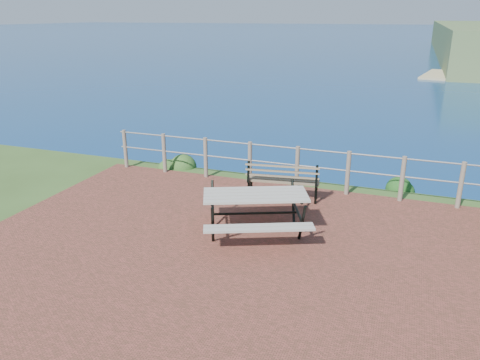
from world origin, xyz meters
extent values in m
cube|color=brown|center=(0.00, 0.00, 0.00)|extent=(10.00, 7.00, 0.12)
plane|color=navy|center=(0.00, 200.00, 0.00)|extent=(1200.00, 1200.00, 0.00)
cylinder|color=#6B5B4C|center=(-4.60, 3.35, 0.52)|extent=(0.10, 0.10, 1.00)
cylinder|color=#6B5B4C|center=(-3.45, 3.35, 0.52)|extent=(0.10, 0.10, 1.00)
cylinder|color=#6B5B4C|center=(-2.30, 3.35, 0.52)|extent=(0.10, 0.10, 1.00)
cylinder|color=#6B5B4C|center=(-1.15, 3.35, 0.52)|extent=(0.10, 0.10, 1.00)
cylinder|color=#6B5B4C|center=(0.00, 3.35, 0.52)|extent=(0.10, 0.10, 1.00)
cylinder|color=#6B5B4C|center=(1.15, 3.35, 0.52)|extent=(0.10, 0.10, 1.00)
cylinder|color=#6B5B4C|center=(2.30, 3.35, 0.52)|extent=(0.10, 0.10, 1.00)
cylinder|color=#6B5B4C|center=(3.45, 3.35, 0.52)|extent=(0.10, 0.10, 1.00)
cylinder|color=slate|center=(0.00, 3.35, 0.97)|extent=(9.40, 0.04, 0.04)
cylinder|color=slate|center=(0.00, 3.35, 0.57)|extent=(9.40, 0.04, 0.04)
cube|color=gray|center=(-0.15, 0.74, 0.79)|extent=(2.01, 1.44, 0.04)
cube|color=gray|center=(-0.15, 0.74, 0.47)|extent=(1.82, 0.98, 0.04)
cube|color=gray|center=(-0.15, 0.74, 0.47)|extent=(1.82, 0.98, 0.04)
cylinder|color=black|center=(-0.15, 0.74, 0.42)|extent=(1.49, 0.67, 0.05)
cube|color=brown|center=(-0.13, 2.58, 0.45)|extent=(1.60, 0.61, 0.04)
cube|color=brown|center=(-0.13, 2.58, 0.72)|extent=(1.56, 0.34, 0.36)
cube|color=black|center=(-0.13, 2.58, 0.23)|extent=(0.06, 0.07, 0.43)
cube|color=black|center=(-0.13, 2.58, 0.23)|extent=(0.06, 0.07, 0.43)
cube|color=black|center=(-0.13, 2.58, 0.23)|extent=(0.06, 0.07, 0.43)
cube|color=black|center=(-0.13, 2.58, 0.23)|extent=(0.06, 0.07, 0.43)
ellipsoid|color=#2B5821|center=(-3.43, 3.97, 0.00)|extent=(0.72, 0.72, 0.45)
ellipsoid|color=#154616|center=(2.14, 4.28, 0.00)|extent=(0.73, 0.73, 0.46)
camera|label=1|loc=(2.26, -6.70, 3.86)|focal=35.00mm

